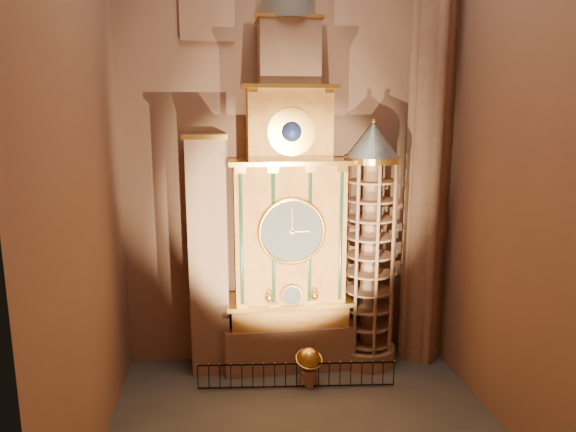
{
  "coord_description": "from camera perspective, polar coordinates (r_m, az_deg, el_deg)",
  "views": [
    {
      "loc": [
        -2.78,
        -16.14,
        10.95
      ],
      "look_at": [
        -0.28,
        3.0,
        7.14
      ],
      "focal_mm": 32.0,
      "sensor_mm": 36.0,
      "label": 1
    }
  ],
  "objects": [
    {
      "name": "floor",
      "position": [
        19.71,
        2.11,
        -22.6
      ],
      "size": [
        14.0,
        14.0,
        0.0
      ],
      "primitive_type": "plane",
      "color": "#383330",
      "rests_on": "ground"
    },
    {
      "name": "wall_back",
      "position": [
        22.32,
        -0.28,
        11.29
      ],
      "size": [
        22.0,
        0.0,
        22.0
      ],
      "primitive_type": "plane",
      "rotation": [
        1.57,
        0.0,
        0.0
      ],
      "color": "#90654D",
      "rests_on": "floor"
    },
    {
      "name": "wall_left",
      "position": [
        16.69,
        -22.48,
        10.51
      ],
      "size": [
        0.0,
        22.0,
        22.0
      ],
      "primitive_type": "plane",
      "rotation": [
        1.57,
        0.0,
        1.57
      ],
      "color": "#90654D",
      "rests_on": "floor"
    },
    {
      "name": "wall_right",
      "position": [
        18.88,
        24.19,
        10.36
      ],
      "size": [
        0.0,
        22.0,
        22.0
      ],
      "primitive_type": "plane",
      "rotation": [
        1.57,
        0.0,
        -1.57
      ],
      "color": "#90654D",
      "rests_on": "floor"
    },
    {
      "name": "astronomical_clock",
      "position": [
        21.72,
        0.07,
        -0.18
      ],
      "size": [
        5.6,
        2.41,
        16.7
      ],
      "color": "#8C634C",
      "rests_on": "floor"
    },
    {
      "name": "portrait_tower",
      "position": [
        21.92,
        -8.81,
        -4.32
      ],
      "size": [
        1.8,
        1.6,
        10.2
      ],
      "color": "#8C634C",
      "rests_on": "floor"
    },
    {
      "name": "stair_turret",
      "position": [
        22.5,
        9.04,
        -3.61
      ],
      "size": [
        2.5,
        2.5,
        10.8
      ],
      "color": "#8C634C",
      "rests_on": "floor"
    },
    {
      "name": "gothic_pier",
      "position": [
        22.93,
        15.63,
        10.89
      ],
      "size": [
        2.04,
        2.04,
        22.0
      ],
      "color": "#8C634C",
      "rests_on": "floor"
    },
    {
      "name": "celestial_globe",
      "position": [
        21.83,
        2.35,
        -16.04
      ],
      "size": [
        1.29,
        1.23,
        1.63
      ],
      "color": "#8C634C",
      "rests_on": "floor"
    },
    {
      "name": "iron_railing",
      "position": [
        21.78,
        0.96,
        -17.3
      ],
      "size": [
        7.94,
        0.78,
        1.05
      ],
      "color": "black",
      "rests_on": "floor"
    }
  ]
}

